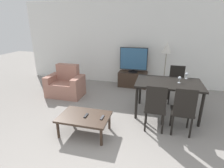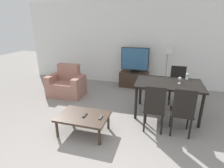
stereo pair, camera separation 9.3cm
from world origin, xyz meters
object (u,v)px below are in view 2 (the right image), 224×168
dining_table (168,86)px  dining_chair_near_right (182,110)px  remote_primary (85,115)px  tv (135,60)px  dining_chair_far (177,83)px  dining_chair_near (154,107)px  floor_lamp (168,50)px  wine_glass_left (180,79)px  armchair (67,85)px  tv_stand (134,79)px  remote_secondary (101,117)px  coffee_table (83,117)px  wine_glass_center (187,75)px

dining_table → dining_chair_near_right: (0.25, -0.76, -0.17)m
remote_primary → dining_table: bearing=38.6°
tv → dining_chair_far: tv is taller
dining_chair_near → dining_chair_far: same height
floor_lamp → wine_glass_left: 1.66m
armchair → floor_lamp: (2.73, 1.20, 0.92)m
dining_chair_near_right → tv_stand: bearing=117.7°
dining_table → remote_primary: size_ratio=9.39×
wine_glass_left → tv: bearing=126.8°
tv_stand → tv: size_ratio=1.05×
wine_glass_left → floor_lamp: bearing=98.9°
dining_table → floor_lamp: floor_lamp is taller
tv → remote_primary: size_ratio=5.80×
dining_chair_near → wine_glass_left: size_ratio=6.56×
dining_chair_far → remote_secondary: (-1.42, -1.93, -0.14)m
tv_stand → wine_glass_left: wine_glass_left is taller
dining_chair_near_right → remote_primary: 1.78m
dining_chair_near → floor_lamp: bearing=85.0°
tv_stand → coffee_table: size_ratio=0.98×
dining_chair_near → floor_lamp: 2.47m
armchair → remote_secondary: 2.24m
tv_stand → floor_lamp: (0.97, -0.04, 0.99)m
armchair → tv: bearing=35.3°
tv_stand → dining_chair_far: (1.26, -0.88, 0.28)m
dining_chair_near → floor_lamp: (0.21, 2.35, 0.71)m
dining_chair_far → armchair: bearing=-173.1°
tv → wine_glass_left: size_ratio=5.96×
dining_chair_near_right → floor_lamp: size_ratio=0.65×
armchair → remote_secondary: (1.60, -1.56, 0.07)m
dining_table → remote_primary: 1.92m
remote_secondary → wine_glass_left: bearing=40.1°
dining_table → dining_chair_far: size_ratio=1.47×
armchair → dining_chair_far: bearing=6.9°
coffee_table → wine_glass_left: 2.16m
wine_glass_center → armchair: bearing=179.2°
tv_stand → floor_lamp: 1.39m
tv → dining_chair_near: bearing=-72.2°
remote_secondary → remote_primary: bearing=-177.9°
dining_chair_near → wine_glass_left: dining_chair_near is taller
armchair → wine_glass_left: wine_glass_left is taller
dining_chair_far → remote_secondary: bearing=-126.3°
dining_chair_far → floor_lamp: bearing=108.8°
remote_secondary → wine_glass_center: bearing=44.1°
wine_glass_left → wine_glass_center: (0.19, 0.36, 0.00)m
remote_primary → coffee_table: bearing=-178.6°
armchair → dining_chair_near_right: (3.01, -1.15, 0.21)m
floor_lamp → remote_primary: 3.24m
dining_chair_near_right → dining_chair_near: bearing=180.0°
tv → wine_glass_left: bearing=-53.2°
remote_primary → remote_secondary: same height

